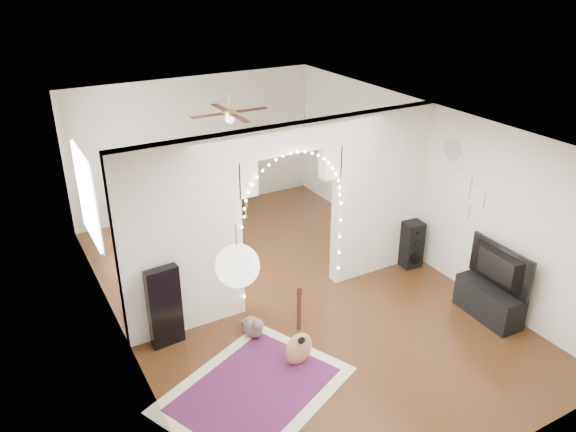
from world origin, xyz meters
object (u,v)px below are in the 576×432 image
dining_chair_left (178,240)px  dining_table (216,185)px  dining_chair_right (209,240)px  media_console (489,301)px  bookcase (158,188)px  acoustic_guitar (299,337)px  floor_speaker (412,245)px

dining_chair_left → dining_table: bearing=49.1°
dining_table → dining_chair_right: bearing=-107.5°
media_console → dining_chair_right: (-2.74, 3.84, -0.04)m
dining_table → dining_chair_right: 1.49m
bookcase → dining_table: bearing=-22.3°
media_console → dining_table: 5.50m
bookcase → dining_chair_left: bookcase is taller
bookcase → dining_chair_left: (-0.14, -1.41, -0.45)m
dining_table → acoustic_guitar: bearing=-89.2°
media_console → bookcase: bookcase is taller
dining_chair_right → dining_chair_left: bearing=140.9°
floor_speaker → bookcase: 4.88m
media_console → dining_chair_left: bearing=131.3°
bookcase → dining_chair_left: 1.49m
bookcase → dining_table: bookcase is taller
floor_speaker → dining_table: (-2.06, 3.41, 0.28)m
acoustic_guitar → floor_speaker: size_ratio=1.21×
media_console → dining_chair_right: 4.72m
acoustic_guitar → dining_chair_right: 3.40m
dining_chair_right → floor_speaker: bearing=-57.5°
bookcase → acoustic_guitar: bearing=-91.6°
media_console → dining_table: (-2.06, 5.08, 0.43)m
acoustic_guitar → media_console: acoustic_guitar is taller
bookcase → dining_chair_left: bearing=-99.7°
acoustic_guitar → floor_speaker: bearing=25.8°
dining_chair_left → dining_chair_right: (0.50, -0.18, -0.05)m
floor_speaker → media_console: size_ratio=0.81×
acoustic_guitar → bookcase: size_ratio=0.68×
floor_speaker → dining_chair_right: 3.50m
media_console → bookcase: size_ratio=0.70×
media_console → dining_chair_left: dining_chair_left is taller
dining_chair_right → bookcase: bearing=83.5°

